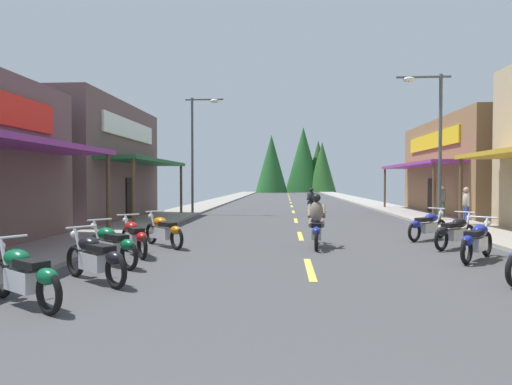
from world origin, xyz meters
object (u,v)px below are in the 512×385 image
Objects in this scene: motorcycle_parked_left_3 at (134,236)px; rider_cruising_lead at (316,225)px; pedestrian_browsing at (466,204)px; motorcycle_parked_right_5 at (427,225)px; motorcycle_parked_left_1 at (95,257)px; streetlamp_left at (198,139)px; motorcycle_parked_left_0 at (24,274)px; motorcycle_parked_right_3 at (477,240)px; streetlamp_right at (432,128)px; pedestrian_by_shop at (443,199)px; rider_cruising_trailing at (311,204)px; motorcycle_parked_left_2 at (111,244)px; motorcycle_parked_right_4 at (455,231)px; motorcycle_parked_left_4 at (164,230)px.

motorcycle_parked_left_3 is 5.11m from rider_cruising_lead.
motorcycle_parked_left_3 is 1.06× the size of pedestrian_browsing.
motorcycle_parked_right_5 and motorcycle_parked_left_1 have the same top height.
streetlamp_left is 18.48m from motorcycle_parked_left_0.
pedestrian_browsing reaches higher than motorcycle_parked_right_3.
streetlamp_right reaches higher than pedestrian_by_shop.
motorcycle_parked_left_2 is at bearing 164.33° from rider_cruising_trailing.
motorcycle_parked_left_2 is at bearing 35.16° from pedestrian_browsing.
pedestrian_by_shop reaches higher than motorcycle_parked_right_5.
motorcycle_parked_right_4 is at bearing -114.79° from motorcycle_parked_left_3.
motorcycle_parked_left_2 is at bearing -138.79° from streetlamp_right.
motorcycle_parked_right_4 is (0.22, 1.86, 0.00)m from motorcycle_parked_right_3.
motorcycle_parked_left_3 is at bearing 150.69° from motorcycle_parked_right_4.
motorcycle_parked_left_0 is at bearing -177.31° from motorcycle_parked_right_5.
motorcycle_parked_right_5 and motorcycle_parked_left_2 have the same top height.
streetlamp_left reaches higher than motorcycle_parked_right_4.
pedestrian_by_shop is 1.04× the size of pedestrian_browsing.
motorcycle_parked_left_3 is (0.01, 1.40, 0.00)m from motorcycle_parked_left_2.
streetlamp_right is 3.73× the size of motorcycle_parked_right_5.
motorcycle_parked_left_4 is at bearing -82.97° from streetlamp_left.
streetlamp_right is 13.81m from motorcycle_parked_left_2.
pedestrian_browsing reaches higher than motorcycle_parked_left_0.
streetlamp_left is 15.89m from motorcycle_parked_right_4.
streetlamp_left is at bearing -48.10° from motorcycle_parked_left_2.
motorcycle_parked_left_2 is 15.98m from rider_cruising_trailing.
pedestrian_browsing is at bearing -43.80° from rider_cruising_lead.
motorcycle_parked_left_1 is 1.05× the size of pedestrian_browsing.
motorcycle_parked_left_4 is (0.39, 2.83, 0.00)m from motorcycle_parked_left_2.
streetlamp_left is 3.85× the size of motorcycle_parked_left_2.
streetlamp_right is at bearing -103.51° from motorcycle_parked_left_4.
motorcycle_parked_left_0 is (-10.08, -11.88, -3.65)m from streetlamp_right.
motorcycle_parked_right_4 is at bearing 70.01° from pedestrian_by_shop.
motorcycle_parked_left_0 is 1.05× the size of motorcycle_parked_left_1.
streetlamp_left is 13.58m from pedestrian_by_shop.
motorcycle_parked_left_0 is 1.04× the size of motorcycle_parked_left_3.
streetlamp_left is 3.77× the size of motorcycle_parked_left_3.
streetlamp_left is 12.80m from motorcycle_parked_left_4.
rider_cruising_trailing reaches higher than motorcycle_parked_left_3.
streetlamp_left reaches higher than motorcycle_parked_left_3.
streetlamp_left is 3.16× the size of rider_cruising_trailing.
pedestrian_browsing is (-0.28, -3.43, -0.05)m from pedestrian_by_shop.
rider_cruising_trailing is at bearing -70.35° from motorcycle_parked_left_1.
streetlamp_left is 3.99× the size of motorcycle_parked_right_4.
motorcycle_parked_right_3 is at bearing -162.99° from rider_cruising_trailing.
streetlamp_left is 4.01× the size of pedestrian_browsing.
rider_cruising_lead reaches higher than motorcycle_parked_left_2.
motorcycle_parked_left_0 is at bearing 130.46° from motorcycle_parked_left_4.
streetlamp_right is at bearing -98.20° from motorcycle_parked_left_0.
motorcycle_parked_right_4 is at bearing -102.35° from streetlamp_right.
rider_cruising_lead is at bearing -178.65° from rider_cruising_trailing.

